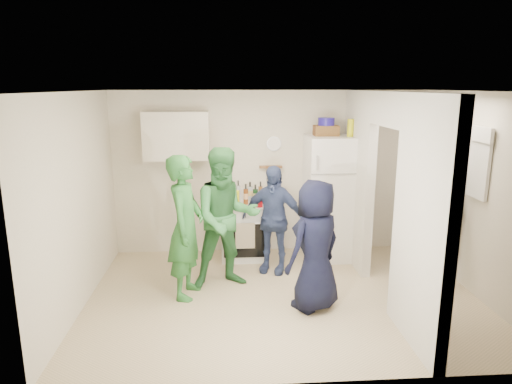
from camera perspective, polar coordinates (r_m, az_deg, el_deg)
floor at (r=5.84m, az=3.42°, el=-12.90°), size 4.80×4.80×0.00m
wall_back at (r=7.06m, az=1.82°, el=2.43°), size 4.80×0.00×4.80m
wall_front at (r=3.80m, az=6.93°, el=-7.12°), size 4.80×0.00×4.80m
wall_left at (r=5.63m, az=-21.42°, el=-1.25°), size 0.00×3.40×3.40m
wall_right at (r=6.19m, az=26.20°, el=-0.45°), size 0.00×3.40×3.40m
ceiling at (r=5.25m, az=3.80°, el=12.45°), size 4.80×4.80×0.00m
partition_pier_back at (r=6.71m, az=12.59°, el=1.56°), size 0.12×1.20×2.50m
partition_pier_front at (r=4.70m, az=20.08°, el=-3.86°), size 0.12×1.20×2.50m
partition_header at (r=5.54m, az=16.35°, el=9.92°), size 0.12×1.00×0.40m
stove at (r=6.92m, az=-1.49°, el=-4.86°), size 0.71×0.59×0.85m
upper_cabinet at (r=6.80m, az=-9.91°, el=6.94°), size 0.95×0.34×0.70m
fridge at (r=6.92m, az=9.35°, el=-0.71°), size 0.76×0.74×1.85m
wicker_basket at (r=6.78m, az=8.74°, el=7.61°), size 0.35×0.25×0.15m
blue_bowl at (r=6.77m, az=8.78°, el=8.70°), size 0.24×0.24×0.11m
yellow_cup_stack_top at (r=6.71m, az=11.73°, el=7.86°), size 0.09×0.09×0.25m
wall_clock at (r=6.97m, az=2.27°, el=6.04°), size 0.22×0.02×0.22m
spice_shelf at (r=6.99m, az=1.86°, el=3.16°), size 0.35×0.08×0.03m
nook_window at (r=6.28m, az=25.51°, el=3.52°), size 0.03×0.70×0.80m
nook_window_frame at (r=6.27m, az=25.39°, el=3.52°), size 0.04×0.76×0.86m
nook_valance at (r=6.22m, az=25.50°, el=6.70°), size 0.04×0.82×0.18m
yellow_cup_stack_stove at (r=6.55m, az=-2.48°, el=-0.90°), size 0.09×0.09×0.25m
red_cup at (r=6.60m, az=0.47°, el=-1.36°), size 0.09×0.09×0.12m
person_green_left at (r=5.62m, az=-8.78°, el=-4.36°), size 0.55×0.72×1.77m
person_green_center at (r=5.84m, az=-3.74°, el=-3.31°), size 1.01×0.86×1.82m
person_denim at (r=6.32m, az=2.10°, el=-3.43°), size 0.96×0.68×1.52m
person_navy at (r=5.31m, az=7.43°, el=-6.67°), size 0.90×0.84×1.54m
person_nook at (r=6.57m, az=21.44°, el=-2.51°), size 1.02×1.31×1.78m
bottle_a at (r=6.89m, az=-3.84°, el=0.01°), size 0.06×0.06×0.30m
bottle_b at (r=6.68m, az=-2.98°, el=-0.55°), size 0.08×0.08×0.27m
bottle_c at (r=6.89m, az=-2.23°, el=0.13°), size 0.06×0.06×0.32m
bottle_d at (r=6.72m, az=-1.29°, el=-0.27°), size 0.07×0.07×0.31m
bottle_e at (r=6.95m, az=-0.75°, el=0.10°), size 0.07×0.07×0.29m
bottle_f at (r=6.79m, az=-0.07°, el=-0.23°), size 0.08×0.08×0.28m
bottle_g at (r=6.90m, az=0.57°, el=0.07°), size 0.06×0.06×0.31m
bottle_h at (r=6.63m, az=-4.09°, el=-0.62°), size 0.07×0.07×0.28m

